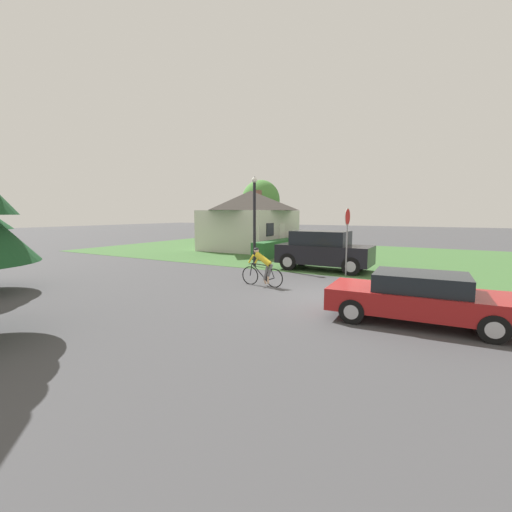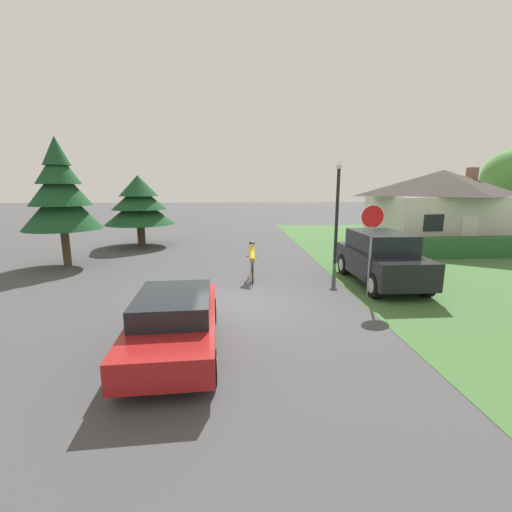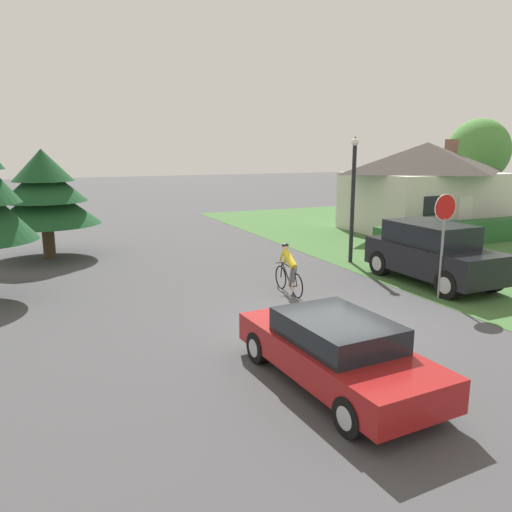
{
  "view_description": "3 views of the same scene",
  "coord_description": "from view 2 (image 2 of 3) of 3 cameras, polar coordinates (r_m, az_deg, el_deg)",
  "views": [
    {
      "loc": [
        -10.79,
        -3.25,
        2.77
      ],
      "look_at": [
        -0.22,
        2.78,
        1.26
      ],
      "focal_mm": 24.0,
      "sensor_mm": 36.0,
      "label": 1
    },
    {
      "loc": [
        -0.07,
        -9.87,
        3.56
      ],
      "look_at": [
        0.71,
        2.15,
        1.11
      ],
      "focal_mm": 24.0,
      "sensor_mm": 36.0,
      "label": 2
    },
    {
      "loc": [
        -6.17,
        -9.78,
        4.23
      ],
      "look_at": [
        -0.94,
        1.93,
        1.47
      ],
      "focal_mm": 35.0,
      "sensor_mm": 36.0,
      "label": 3
    }
  ],
  "objects": [
    {
      "name": "ground_plane",
      "position": [
        10.49,
        -3.12,
        -8.37
      ],
      "size": [
        140.0,
        140.0,
        0.0
      ],
      "primitive_type": "plane",
      "color": "#424244"
    },
    {
      "name": "conifer_tall_far",
      "position": [
        21.95,
        -18.89,
        8.28
      ],
      "size": [
        4.11,
        4.11,
        4.24
      ],
      "color": "#4C3823",
      "rests_on": "ground"
    },
    {
      "name": "deciduous_tree_right",
      "position": [
        30.1,
        36.71,
        10.26
      ],
      "size": [
        3.74,
        3.74,
        6.06
      ],
      "color": "#4C3823",
      "rests_on": "ground"
    },
    {
      "name": "grass_verge_right",
      "position": [
        18.64,
        36.28,
        -1.77
      ],
      "size": [
        16.0,
        36.0,
        0.01
      ],
      "primitive_type": "cube",
      "color": "#3D6633",
      "rests_on": "ground"
    },
    {
      "name": "cottage_house",
      "position": [
        24.13,
        28.39,
        7.27
      ],
      "size": [
        8.15,
        6.02,
        4.74
      ],
      "rotation": [
        0.0,
        0.0,
        0.03
      ],
      "color": "beige",
      "rests_on": "ground"
    },
    {
      "name": "hedge_row",
      "position": [
        20.6,
        31.6,
        1.26
      ],
      "size": [
        10.08,
        0.9,
        1.02
      ],
      "primitive_type": "cube",
      "color": "#285B2D",
      "rests_on": "ground"
    },
    {
      "name": "conifer_tall_near",
      "position": [
        17.65,
        -29.85,
        8.92
      ],
      "size": [
        3.34,
        3.34,
        5.71
      ],
      "color": "#4C3823",
      "rests_on": "ground"
    },
    {
      "name": "sedan_left_lane",
      "position": [
        7.89,
        -13.4,
        -10.42
      ],
      "size": [
        2.01,
        4.48,
        1.28
      ],
      "rotation": [
        0.0,
        0.0,
        1.62
      ],
      "color": "maroon",
      "rests_on": "ground"
    },
    {
      "name": "street_lamp",
      "position": [
        16.25,
        13.39,
        7.98
      ],
      "size": [
        0.28,
        0.28,
        4.67
      ],
      "color": "black",
      "rests_on": "ground"
    },
    {
      "name": "stop_sign",
      "position": [
        11.56,
        18.71,
        3.83
      ],
      "size": [
        0.75,
        0.07,
        3.0
      ],
      "rotation": [
        0.0,
        0.0,
        3.12
      ],
      "color": "gray",
      "rests_on": "ground"
    },
    {
      "name": "cyclist",
      "position": [
        13.16,
        -0.67,
        -1.0
      ],
      "size": [
        0.44,
        1.8,
        1.48
      ],
      "rotation": [
        0.0,
        0.0,
        1.55
      ],
      "color": "black",
      "rests_on": "ground"
    },
    {
      "name": "parked_suv_right",
      "position": [
        13.4,
        20.1,
        -0.38
      ],
      "size": [
        2.05,
        4.51,
        1.93
      ],
      "rotation": [
        0.0,
        0.0,
        1.58
      ],
      "color": "black",
      "rests_on": "ground"
    }
  ]
}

